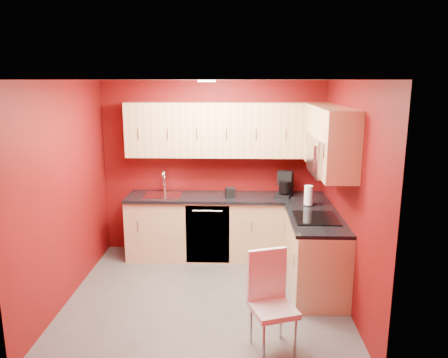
# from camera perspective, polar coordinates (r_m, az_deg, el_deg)

# --- Properties ---
(floor) EXTENTS (3.20, 3.20, 0.00)m
(floor) POSITION_cam_1_polar(r_m,az_deg,el_deg) (5.36, -2.28, -14.99)
(floor) COLOR #524F4D
(floor) RESTS_ON ground
(ceiling) EXTENTS (3.20, 3.20, 0.00)m
(ceiling) POSITION_cam_1_polar(r_m,az_deg,el_deg) (4.74, -2.56, 12.81)
(ceiling) COLOR white
(ceiling) RESTS_ON wall_back
(wall_back) EXTENTS (3.20, 0.00, 3.20)m
(wall_back) POSITION_cam_1_polar(r_m,az_deg,el_deg) (6.36, -1.39, 1.49)
(wall_back) COLOR maroon
(wall_back) RESTS_ON floor
(wall_front) EXTENTS (3.20, 0.00, 3.20)m
(wall_front) POSITION_cam_1_polar(r_m,az_deg,el_deg) (3.48, -4.30, -8.24)
(wall_front) COLOR maroon
(wall_front) RESTS_ON floor
(wall_left) EXTENTS (0.00, 3.00, 3.00)m
(wall_left) POSITION_cam_1_polar(r_m,az_deg,el_deg) (5.27, -20.03, -1.68)
(wall_left) COLOR maroon
(wall_left) RESTS_ON floor
(wall_right) EXTENTS (0.00, 3.00, 3.00)m
(wall_right) POSITION_cam_1_polar(r_m,az_deg,el_deg) (5.04, 16.05, -2.04)
(wall_right) COLOR maroon
(wall_right) RESTS_ON floor
(base_cabinets_back) EXTENTS (2.80, 0.60, 0.87)m
(base_cabinets_back) POSITION_cam_1_polar(r_m,az_deg,el_deg) (6.28, 0.33, -6.38)
(base_cabinets_back) COLOR #DAAD7C
(base_cabinets_back) RESTS_ON floor
(base_cabinets_right) EXTENTS (0.60, 1.30, 0.87)m
(base_cabinets_right) POSITION_cam_1_polar(r_m,az_deg,el_deg) (5.47, 11.79, -9.65)
(base_cabinets_right) COLOR #DAAD7C
(base_cabinets_right) RESTS_ON floor
(countertop_back) EXTENTS (2.80, 0.63, 0.04)m
(countertop_back) POSITION_cam_1_polar(r_m,az_deg,el_deg) (6.13, 0.33, -2.41)
(countertop_back) COLOR black
(countertop_back) RESTS_ON base_cabinets_back
(countertop_right) EXTENTS (0.63, 1.27, 0.04)m
(countertop_right) POSITION_cam_1_polar(r_m,az_deg,el_deg) (5.30, 11.88, -5.16)
(countertop_right) COLOR black
(countertop_right) RESTS_ON base_cabinets_right
(upper_cabinets_back) EXTENTS (2.80, 0.35, 0.75)m
(upper_cabinets_back) POSITION_cam_1_polar(r_m,az_deg,el_deg) (6.09, 0.38, 6.46)
(upper_cabinets_back) COLOR #EAC284
(upper_cabinets_back) RESTS_ON wall_back
(upper_cabinets_right) EXTENTS (0.35, 1.55, 0.75)m
(upper_cabinets_right) POSITION_cam_1_polar(r_m,az_deg,el_deg) (5.31, 13.50, 5.85)
(upper_cabinets_right) COLOR #EAC284
(upper_cabinets_right) RESTS_ON wall_right
(microwave) EXTENTS (0.42, 0.76, 0.42)m
(microwave) POSITION_cam_1_polar(r_m,az_deg,el_deg) (5.10, 13.55, 2.99)
(microwave) COLOR silver
(microwave) RESTS_ON upper_cabinets_right
(cooktop) EXTENTS (0.50, 0.55, 0.01)m
(cooktop) POSITION_cam_1_polar(r_m,az_deg,el_deg) (5.26, 11.91, -5.01)
(cooktop) COLOR black
(cooktop) RESTS_ON countertop_right
(sink) EXTENTS (0.52, 0.42, 0.35)m
(sink) POSITION_cam_1_polar(r_m,az_deg,el_deg) (6.22, -7.98, -1.78)
(sink) COLOR silver
(sink) RESTS_ON countertop_back
(dishwasher_front) EXTENTS (0.60, 0.02, 0.82)m
(dishwasher_front) POSITION_cam_1_polar(r_m,az_deg,el_deg) (6.02, -2.16, -7.25)
(dishwasher_front) COLOR black
(dishwasher_front) RESTS_ON base_cabinets_back
(downlight) EXTENTS (0.20, 0.20, 0.01)m
(downlight) POSITION_cam_1_polar(r_m,az_deg,el_deg) (5.04, -2.28, 12.64)
(downlight) COLOR white
(downlight) RESTS_ON ceiling
(coffee_maker) EXTENTS (0.29, 0.33, 0.34)m
(coffee_maker) POSITION_cam_1_polar(r_m,az_deg,el_deg) (6.13, 7.84, -0.68)
(coffee_maker) COLOR black
(coffee_maker) RESTS_ON countertop_back
(napkin_holder) EXTENTS (0.14, 0.14, 0.14)m
(napkin_holder) POSITION_cam_1_polar(r_m,az_deg,el_deg) (6.03, 0.81, -1.79)
(napkin_holder) COLOR black
(napkin_holder) RESTS_ON countertop_back
(paper_towel) EXTENTS (0.18, 0.18, 0.26)m
(paper_towel) POSITION_cam_1_polar(r_m,az_deg,el_deg) (5.75, 10.97, -2.14)
(paper_towel) COLOR white
(paper_towel) RESTS_ON countertop_right
(dining_chair) EXTENTS (0.49, 0.50, 0.95)m
(dining_chair) POSITION_cam_1_polar(r_m,az_deg,el_deg) (4.22, 6.47, -15.91)
(dining_chair) COLOR white
(dining_chair) RESTS_ON floor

